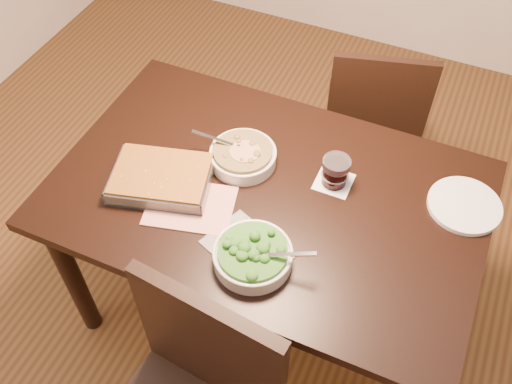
{
  "coord_description": "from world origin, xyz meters",
  "views": [
    {
      "loc": [
        0.45,
        -1.1,
        2.18
      ],
      "look_at": [
        -0.02,
        -0.06,
        0.8
      ],
      "focal_mm": 40.0,
      "sensor_mm": 36.0,
      "label": 1
    }
  ],
  "objects_px": {
    "wine_tumbler": "(335,171)",
    "chair_far": "(373,115)",
    "broccoli_bowl": "(253,255)",
    "baking_dish": "(162,178)",
    "dinner_plate": "(464,205)",
    "stew_bowl": "(243,155)",
    "table": "(267,209)"
  },
  "relations": [
    {
      "from": "table",
      "to": "baking_dish",
      "type": "distance_m",
      "value": 0.37
    },
    {
      "from": "broccoli_bowl",
      "to": "wine_tumbler",
      "type": "height_order",
      "value": "wine_tumbler"
    },
    {
      "from": "baking_dish",
      "to": "dinner_plate",
      "type": "xyz_separation_m",
      "value": [
        0.93,
        0.3,
        -0.02
      ]
    },
    {
      "from": "table",
      "to": "baking_dish",
      "type": "relative_size",
      "value": 3.77
    },
    {
      "from": "wine_tumbler",
      "to": "chair_far",
      "type": "height_order",
      "value": "chair_far"
    },
    {
      "from": "broccoli_bowl",
      "to": "wine_tumbler",
      "type": "distance_m",
      "value": 0.41
    },
    {
      "from": "dinner_plate",
      "to": "chair_far",
      "type": "distance_m",
      "value": 0.79
    },
    {
      "from": "broccoli_bowl",
      "to": "wine_tumbler",
      "type": "bearing_deg",
      "value": 73.1
    },
    {
      "from": "broccoli_bowl",
      "to": "dinner_plate",
      "type": "relative_size",
      "value": 1.14
    },
    {
      "from": "table",
      "to": "chair_far",
      "type": "xyz_separation_m",
      "value": [
        0.17,
        0.79,
        -0.17
      ]
    },
    {
      "from": "table",
      "to": "stew_bowl",
      "type": "relative_size",
      "value": 5.56
    },
    {
      "from": "table",
      "to": "baking_dish",
      "type": "bearing_deg",
      "value": -161.5
    },
    {
      "from": "wine_tumbler",
      "to": "dinner_plate",
      "type": "relative_size",
      "value": 0.43
    },
    {
      "from": "wine_tumbler",
      "to": "chair_far",
      "type": "bearing_deg",
      "value": 91.45
    },
    {
      "from": "broccoli_bowl",
      "to": "chair_far",
      "type": "distance_m",
      "value": 1.1
    },
    {
      "from": "baking_dish",
      "to": "dinner_plate",
      "type": "bearing_deg",
      "value": 3.0
    },
    {
      "from": "stew_bowl",
      "to": "wine_tumbler",
      "type": "xyz_separation_m",
      "value": [
        0.31,
        0.04,
        0.02
      ]
    },
    {
      "from": "baking_dish",
      "to": "dinner_plate",
      "type": "height_order",
      "value": "baking_dish"
    },
    {
      "from": "broccoli_bowl",
      "to": "dinner_plate",
      "type": "distance_m",
      "value": 0.7
    },
    {
      "from": "table",
      "to": "chair_far",
      "type": "distance_m",
      "value": 0.83
    },
    {
      "from": "table",
      "to": "wine_tumbler",
      "type": "bearing_deg",
      "value": 33.9
    },
    {
      "from": "wine_tumbler",
      "to": "dinner_plate",
      "type": "height_order",
      "value": "wine_tumbler"
    },
    {
      "from": "chair_far",
      "to": "wine_tumbler",
      "type": "bearing_deg",
      "value": 76.47
    },
    {
      "from": "wine_tumbler",
      "to": "chair_far",
      "type": "xyz_separation_m",
      "value": [
        -0.02,
        0.67,
        -0.32
      ]
    },
    {
      "from": "table",
      "to": "broccoli_bowl",
      "type": "distance_m",
      "value": 0.3
    },
    {
      "from": "table",
      "to": "broccoli_bowl",
      "type": "bearing_deg",
      "value": -75.85
    },
    {
      "from": "stew_bowl",
      "to": "broccoli_bowl",
      "type": "bearing_deg",
      "value": -61.18
    },
    {
      "from": "wine_tumbler",
      "to": "dinner_plate",
      "type": "distance_m",
      "value": 0.42
    },
    {
      "from": "baking_dish",
      "to": "table",
      "type": "bearing_deg",
      "value": 3.38
    },
    {
      "from": "baking_dish",
      "to": "chair_far",
      "type": "bearing_deg",
      "value": 45.93
    },
    {
      "from": "table",
      "to": "baking_dish",
      "type": "height_order",
      "value": "baking_dish"
    },
    {
      "from": "wine_tumbler",
      "to": "broccoli_bowl",
      "type": "bearing_deg",
      "value": -106.9
    }
  ]
}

